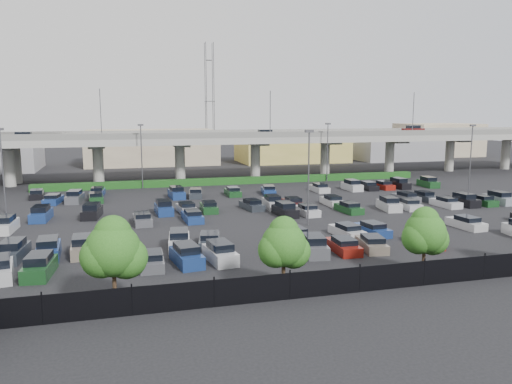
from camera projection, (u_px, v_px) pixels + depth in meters
ground at (284, 211)px, 61.64m from camera, size 280.00×280.00×0.00m
overpass at (228, 141)px, 90.97m from camera, size 150.00×13.00×15.80m
hedge at (238, 181)px, 85.36m from camera, size 66.00×1.60×1.10m
fence at (411, 275)px, 34.81m from camera, size 70.00×0.10×2.00m
tree_row at (411, 233)px, 36.00m from camera, size 65.07×3.66×5.94m
parked_cars at (290, 213)px, 57.50m from camera, size 63.18×41.60×1.67m
light_poles at (248, 161)px, 61.49m from camera, size 66.90×48.38×10.30m
distant_buildings at (252, 147)px, 123.15m from camera, size 138.00×24.00×9.00m
comm_tower at (210, 99)px, 130.71m from camera, size 2.40×2.40×30.00m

